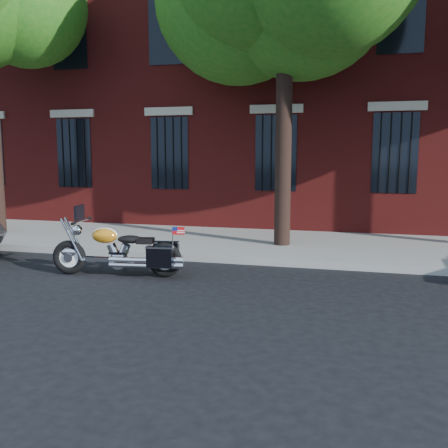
# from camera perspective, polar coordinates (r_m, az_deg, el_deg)

# --- Properties ---
(ground) EXTENTS (120.00, 120.00, 0.00)m
(ground) POSITION_cam_1_polar(r_m,az_deg,el_deg) (8.73, 0.61, -6.49)
(ground) COLOR black
(ground) RESTS_ON ground
(curb) EXTENTS (40.00, 0.16, 0.15)m
(curb) POSITION_cam_1_polar(r_m,az_deg,el_deg) (10.02, 2.54, -4.15)
(curb) COLOR gray
(curb) RESTS_ON ground
(sidewalk) EXTENTS (40.00, 3.60, 0.15)m
(sidewalk) POSITION_cam_1_polar(r_m,az_deg,el_deg) (11.83, 4.46, -2.27)
(sidewalk) COLOR gray
(sidewalk) RESTS_ON ground
(building) EXTENTS (26.00, 10.08, 12.00)m
(building) POSITION_cam_1_polar(r_m,az_deg,el_deg) (18.76, 8.61, 19.68)
(building) COLOR maroon
(building) RESTS_ON ground
(motorcycle) EXTENTS (2.54, 0.90, 1.27)m
(motorcycle) POSITION_cam_1_polar(r_m,az_deg,el_deg) (9.13, -11.46, -3.23)
(motorcycle) COLOR black
(motorcycle) RESTS_ON ground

